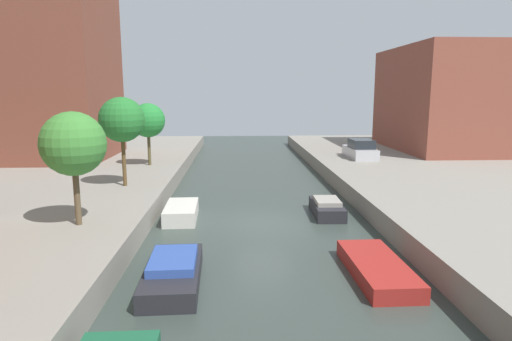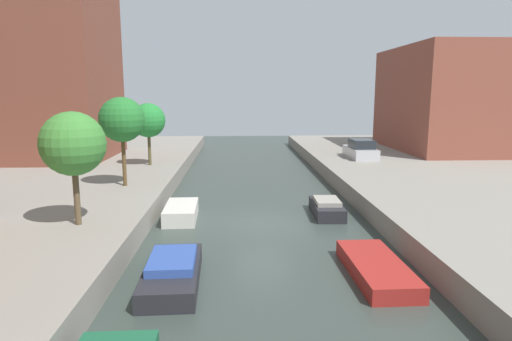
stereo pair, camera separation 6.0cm
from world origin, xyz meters
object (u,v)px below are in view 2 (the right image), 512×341
at_px(moored_boat_right_2, 376,269).
at_px(moored_boat_right_3, 327,208).
at_px(apartment_tower_far, 35,2).
at_px(street_tree_2, 73,144).
at_px(low_block_right, 454,99).
at_px(moored_boat_left_3, 181,212).
at_px(parked_car, 361,150).
at_px(street_tree_4, 148,121).
at_px(street_tree_3, 122,120).
at_px(moored_boat_left_2, 172,272).

xyz_separation_m(moored_boat_right_2, moored_boat_right_3, (-0.14, 7.39, 0.10)).
height_order(apartment_tower_far, street_tree_2, apartment_tower_far).
xyz_separation_m(low_block_right, moored_boat_left_3, (-21.83, -17.79, -5.11)).
xyz_separation_m(low_block_right, moored_boat_right_2, (-14.57, -24.77, -5.20)).
bearing_deg(parked_car, moored_boat_left_3, -133.68).
relative_size(apartment_tower_far, street_tree_2, 5.37).
height_order(apartment_tower_far, street_tree_4, apartment_tower_far).
bearing_deg(moored_boat_left_3, street_tree_4, 108.53).
xyz_separation_m(apartment_tower_far, street_tree_2, (8.76, -18.17, -8.50)).
xyz_separation_m(apartment_tower_far, parked_car, (24.48, -1.32, -10.99)).
height_order(street_tree_2, moored_boat_right_3, street_tree_2).
height_order(low_block_right, street_tree_2, low_block_right).
relative_size(street_tree_3, moored_boat_right_2, 1.13).
distance_m(street_tree_4, parked_car, 16.15).
bearing_deg(street_tree_3, moored_boat_right_2, -43.65).
relative_size(street_tree_4, moored_boat_right_3, 1.34).
height_order(street_tree_2, moored_boat_left_2, street_tree_2).
distance_m(low_block_right, moored_boat_left_2, 33.19).
relative_size(street_tree_2, street_tree_3, 0.90).
distance_m(low_block_right, street_tree_2, 33.34).
relative_size(street_tree_2, moored_boat_left_3, 1.37).
bearing_deg(low_block_right, parked_car, -152.79).
bearing_deg(street_tree_2, moored_boat_right_3, 22.52).
distance_m(parked_car, moored_boat_right_3, 13.57).
height_order(apartment_tower_far, low_block_right, apartment_tower_far).
relative_size(apartment_tower_far, street_tree_3, 4.85).
bearing_deg(moored_boat_left_2, moored_boat_right_3, 49.53).
xyz_separation_m(apartment_tower_far, moored_boat_left_3, (12.17, -14.22, -12.25)).
relative_size(low_block_right, street_tree_2, 3.04).
relative_size(parked_car, moored_boat_left_3, 1.30).
distance_m(parked_car, moored_boat_left_2, 23.30).
bearing_deg(street_tree_2, street_tree_4, 90.00).
relative_size(street_tree_3, parked_car, 1.17).
xyz_separation_m(street_tree_3, parked_car, (15.72, 9.70, -2.96)).
distance_m(moored_boat_left_2, moored_boat_right_2, 6.66).
bearing_deg(low_block_right, moored_boat_right_2, -120.47).
xyz_separation_m(apartment_tower_far, moored_boat_right_2, (19.43, -21.20, -12.33)).
xyz_separation_m(street_tree_3, moored_boat_left_2, (4.02, -10.42, -4.19)).
xyz_separation_m(street_tree_3, moored_boat_right_3, (10.53, -2.78, -4.20)).
height_order(moored_boat_left_2, moored_boat_right_2, moored_boat_left_2).
relative_size(low_block_right, moored_boat_right_3, 4.08).
xyz_separation_m(apartment_tower_far, moored_boat_left_2, (12.78, -21.44, -12.22)).
bearing_deg(street_tree_3, parked_car, 31.67).
bearing_deg(street_tree_4, moored_boat_right_2, -58.09).
bearing_deg(low_block_right, moored_boat_left_3, -140.83).
bearing_deg(moored_boat_right_3, street_tree_3, 165.20).
height_order(low_block_right, moored_boat_right_3, low_block_right).
height_order(street_tree_3, moored_boat_left_2, street_tree_3).
relative_size(low_block_right, moored_boat_right_2, 3.10).
bearing_deg(moored_boat_right_2, street_tree_4, 121.91).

